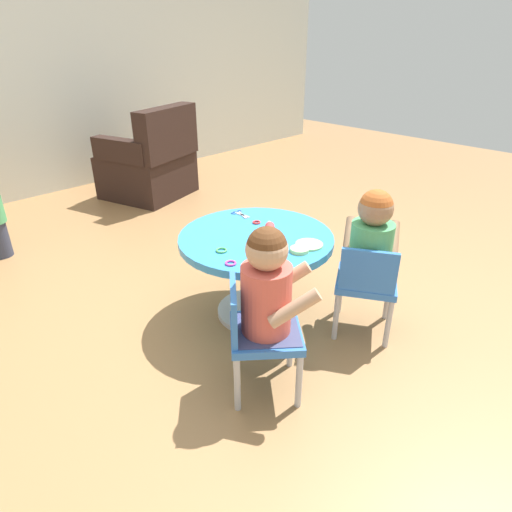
{
  "coord_description": "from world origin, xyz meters",
  "views": [
    {
      "loc": [
        -1.51,
        -1.49,
        1.46
      ],
      "look_at": [
        0.0,
        0.0,
        0.37
      ],
      "focal_mm": 31.04,
      "sensor_mm": 36.0,
      "label": 1
    }
  ],
  "objects_px": {
    "seated_child_left": "(268,286)",
    "rolling_pin": "(271,231)",
    "armchair_dark": "(150,164)",
    "child_chair_right": "(366,283)",
    "seated_child_right": "(372,239)",
    "craft_table": "(256,257)",
    "child_chair_left": "(258,332)",
    "craft_scissors": "(239,213)"
  },
  "relations": [
    {
      "from": "rolling_pin",
      "to": "craft_scissors",
      "type": "height_order",
      "value": "rolling_pin"
    },
    {
      "from": "craft_table",
      "to": "craft_scissors",
      "type": "height_order",
      "value": "craft_scissors"
    },
    {
      "from": "seated_child_left",
      "to": "rolling_pin",
      "type": "distance_m",
      "value": 0.59
    },
    {
      "from": "child_chair_right",
      "to": "rolling_pin",
      "type": "distance_m",
      "value": 0.56
    },
    {
      "from": "seated_child_left",
      "to": "craft_scissors",
      "type": "xyz_separation_m",
      "value": [
        0.53,
        0.73,
        -0.04
      ]
    },
    {
      "from": "craft_scissors",
      "to": "craft_table",
      "type": "bearing_deg",
      "value": -117.18
    },
    {
      "from": "seated_child_left",
      "to": "armchair_dark",
      "type": "xyz_separation_m",
      "value": [
        1.12,
        2.6,
        -0.22
      ]
    },
    {
      "from": "seated_child_left",
      "to": "armchair_dark",
      "type": "relative_size",
      "value": 0.57
    },
    {
      "from": "craft_table",
      "to": "armchair_dark",
      "type": "height_order",
      "value": "armchair_dark"
    },
    {
      "from": "craft_table",
      "to": "child_chair_left",
      "type": "height_order",
      "value": "child_chair_left"
    },
    {
      "from": "craft_table",
      "to": "child_chair_right",
      "type": "height_order",
      "value": "child_chair_right"
    },
    {
      "from": "armchair_dark",
      "to": "craft_scissors",
      "type": "bearing_deg",
      "value": -107.44
    },
    {
      "from": "craft_table",
      "to": "seated_child_right",
      "type": "distance_m",
      "value": 0.61
    },
    {
      "from": "child_chair_left",
      "to": "seated_child_left",
      "type": "distance_m",
      "value": 0.23
    },
    {
      "from": "seated_child_left",
      "to": "rolling_pin",
      "type": "xyz_separation_m",
      "value": [
        0.44,
        0.39,
        -0.02
      ]
    },
    {
      "from": "craft_table",
      "to": "seated_child_right",
      "type": "xyz_separation_m",
      "value": [
        0.3,
        -0.51,
        0.17
      ]
    },
    {
      "from": "child_chair_right",
      "to": "seated_child_right",
      "type": "bearing_deg",
      "value": 30.46
    },
    {
      "from": "child_chair_left",
      "to": "seated_child_right",
      "type": "relative_size",
      "value": 1.05
    },
    {
      "from": "seated_child_right",
      "to": "craft_scissors",
      "type": "bearing_deg",
      "value": 101.23
    },
    {
      "from": "child_chair_right",
      "to": "rolling_pin",
      "type": "bearing_deg",
      "value": 114.79
    },
    {
      "from": "craft_table",
      "to": "child_chair_right",
      "type": "xyz_separation_m",
      "value": [
        0.27,
        -0.53,
        -0.06
      ]
    },
    {
      "from": "child_chair_right",
      "to": "seated_child_right",
      "type": "distance_m",
      "value": 0.23
    },
    {
      "from": "craft_table",
      "to": "seated_child_left",
      "type": "relative_size",
      "value": 1.61
    },
    {
      "from": "seated_child_right",
      "to": "rolling_pin",
      "type": "bearing_deg",
      "value": 119.21
    },
    {
      "from": "child_chair_left",
      "to": "seated_child_left",
      "type": "relative_size",
      "value": 1.05
    },
    {
      "from": "child_chair_right",
      "to": "craft_scissors",
      "type": "relative_size",
      "value": 3.85
    },
    {
      "from": "child_chair_left",
      "to": "armchair_dark",
      "type": "relative_size",
      "value": 0.6
    },
    {
      "from": "seated_child_right",
      "to": "seated_child_left",
      "type": "bearing_deg",
      "value": 175.17
    },
    {
      "from": "seated_child_left",
      "to": "craft_scissors",
      "type": "height_order",
      "value": "seated_child_left"
    },
    {
      "from": "child_chair_right",
      "to": "armchair_dark",
      "type": "xyz_separation_m",
      "value": [
        0.46,
        2.67,
        0.0
      ]
    },
    {
      "from": "seated_child_left",
      "to": "rolling_pin",
      "type": "height_order",
      "value": "seated_child_left"
    },
    {
      "from": "child_chair_left",
      "to": "armchair_dark",
      "type": "distance_m",
      "value": 2.81
    },
    {
      "from": "seated_child_right",
      "to": "rolling_pin",
      "type": "relative_size",
      "value": 2.8
    },
    {
      "from": "child_chair_left",
      "to": "craft_scissors",
      "type": "distance_m",
      "value": 0.92
    },
    {
      "from": "seated_child_right",
      "to": "craft_scissors",
      "type": "xyz_separation_m",
      "value": [
        -0.16,
        0.79,
        -0.04
      ]
    },
    {
      "from": "craft_table",
      "to": "craft_scissors",
      "type": "bearing_deg",
      "value": 62.82
    },
    {
      "from": "craft_table",
      "to": "seated_child_left",
      "type": "height_order",
      "value": "seated_child_left"
    },
    {
      "from": "seated_child_left",
      "to": "seated_child_right",
      "type": "xyz_separation_m",
      "value": [
        0.69,
        -0.06,
        0.0
      ]
    },
    {
      "from": "craft_table",
      "to": "child_chair_right",
      "type": "bearing_deg",
      "value": -62.91
    },
    {
      "from": "craft_table",
      "to": "rolling_pin",
      "type": "bearing_deg",
      "value": -47.09
    },
    {
      "from": "rolling_pin",
      "to": "seated_child_right",
      "type": "bearing_deg",
      "value": -60.79
    },
    {
      "from": "seated_child_right",
      "to": "armchair_dark",
      "type": "xyz_separation_m",
      "value": [
        0.43,
        2.65,
        -0.22
      ]
    }
  ]
}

